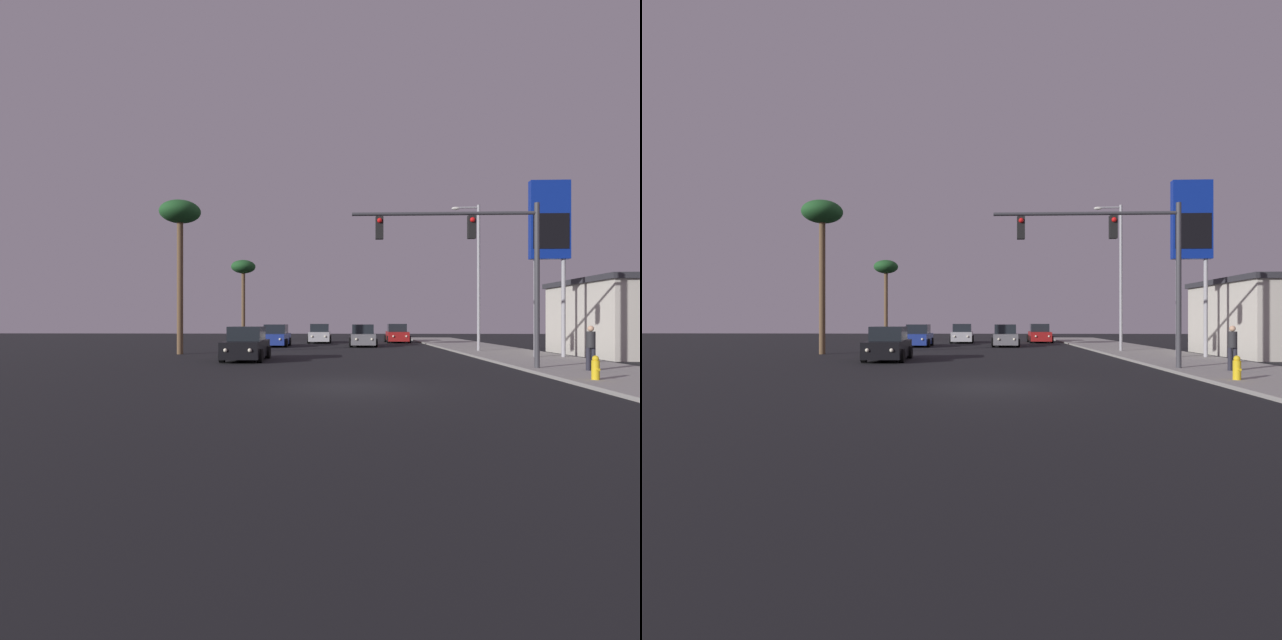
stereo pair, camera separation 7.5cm
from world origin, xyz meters
TOP-DOWN VIEW (x-y plane):
  - ground_plane at (0.00, 0.00)m, footprint 120.00×120.00m
  - sidewalk_right at (9.50, 10.00)m, footprint 5.00×60.00m
  - car_blue at (-5.00, 22.84)m, footprint 2.04×4.33m
  - car_grey at (1.61, 23.13)m, footprint 2.04×4.33m
  - car_silver at (-1.91, 29.24)m, footprint 2.04×4.31m
  - car_red at (5.02, 29.96)m, footprint 2.04×4.34m
  - car_black at (-4.81, 9.59)m, footprint 2.04×4.32m
  - traffic_light_mast at (5.47, 4.92)m, footprint 7.37×0.36m
  - street_lamp at (8.29, 16.13)m, footprint 1.74×0.24m
  - gas_station_sign at (10.54, 10.86)m, footprint 2.00×0.42m
  - fire_hydrant at (7.84, 0.98)m, footprint 0.24×0.34m
  - pedestrian_on_sidewalk at (9.14, 3.89)m, footprint 0.34×0.32m
  - palm_tree_near at (-9.55, 14.00)m, footprint 2.40×2.40m
  - palm_tree_far at (-9.65, 34.00)m, footprint 2.40×2.40m

SIDE VIEW (x-z plane):
  - ground_plane at x=0.00m, z-range 0.00..0.00m
  - sidewalk_right at x=9.50m, z-range 0.00..0.12m
  - fire_hydrant at x=7.84m, z-range 0.11..0.87m
  - car_blue at x=-5.00m, z-range -0.08..1.60m
  - car_grey at x=1.61m, z-range -0.08..1.60m
  - car_silver at x=-1.91m, z-range -0.08..1.60m
  - car_red at x=5.02m, z-range -0.08..1.60m
  - car_black at x=-4.81m, z-range -0.08..1.60m
  - pedestrian_on_sidewalk at x=9.14m, z-range 0.20..1.87m
  - traffic_light_mast at x=5.47m, z-range 1.48..7.98m
  - street_lamp at x=8.29m, z-range 0.62..9.62m
  - gas_station_sign at x=10.54m, z-range 2.12..11.12m
  - palm_tree_far at x=-9.65m, z-range 2.92..10.89m
  - palm_tree_near at x=-9.55m, z-range 3.34..12.39m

